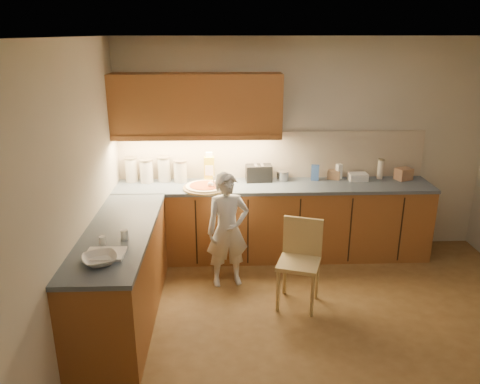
{
  "coord_description": "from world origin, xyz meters",
  "views": [
    {
      "loc": [
        -0.98,
        -3.58,
        2.63
      ],
      "look_at": [
        -0.8,
        1.2,
        1.0
      ],
      "focal_mm": 35.0,
      "sensor_mm": 36.0,
      "label": 1
    }
  ],
  "objects_px": {
    "oil_jug": "(209,168)",
    "toaster": "(259,173)",
    "child": "(228,230)",
    "wooden_chair": "(300,256)",
    "pizza_on_board": "(205,187)"
  },
  "relations": [
    {
      "from": "child",
      "to": "toaster",
      "type": "relative_size",
      "value": 3.95
    },
    {
      "from": "wooden_chair",
      "to": "toaster",
      "type": "xyz_separation_m",
      "value": [
        -0.33,
        1.22,
        0.51
      ]
    },
    {
      "from": "pizza_on_board",
      "to": "child",
      "type": "bearing_deg",
      "value": -65.43
    },
    {
      "from": "pizza_on_board",
      "to": "wooden_chair",
      "type": "distance_m",
      "value": 1.42
    },
    {
      "from": "wooden_chair",
      "to": "pizza_on_board",
      "type": "bearing_deg",
      "value": 154.6
    },
    {
      "from": "oil_jug",
      "to": "toaster",
      "type": "height_order",
      "value": "oil_jug"
    },
    {
      "from": "child",
      "to": "toaster",
      "type": "height_order",
      "value": "child"
    },
    {
      "from": "pizza_on_board",
      "to": "oil_jug",
      "type": "relative_size",
      "value": 1.4
    },
    {
      "from": "pizza_on_board",
      "to": "wooden_chair",
      "type": "height_order",
      "value": "pizza_on_board"
    },
    {
      "from": "toaster",
      "to": "oil_jug",
      "type": "bearing_deg",
      "value": 177.57
    },
    {
      "from": "wooden_chair",
      "to": "toaster",
      "type": "bearing_deg",
      "value": 123.92
    },
    {
      "from": "toaster",
      "to": "child",
      "type": "bearing_deg",
      "value": -118.59
    },
    {
      "from": "wooden_chair",
      "to": "oil_jug",
      "type": "distance_m",
      "value": 1.63
    },
    {
      "from": "pizza_on_board",
      "to": "toaster",
      "type": "bearing_deg",
      "value": 23.71
    },
    {
      "from": "pizza_on_board",
      "to": "toaster",
      "type": "distance_m",
      "value": 0.7
    }
  ]
}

